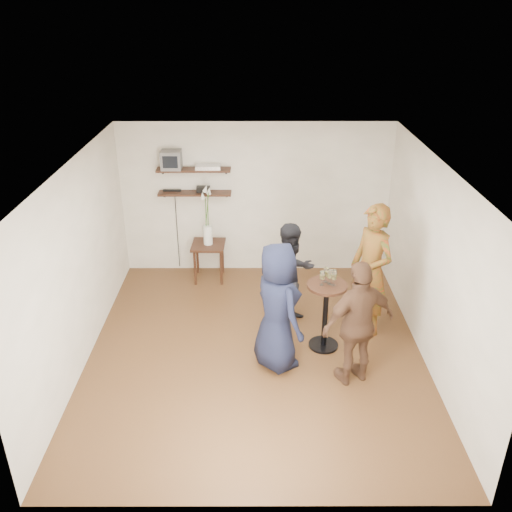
{
  "coord_description": "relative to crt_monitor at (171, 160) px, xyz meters",
  "views": [
    {
      "loc": [
        -0.01,
        -6.11,
        4.4
      ],
      "look_at": [
        0.01,
        0.4,
        1.25
      ],
      "focal_mm": 38.0,
      "sensor_mm": 36.0,
      "label": 1
    }
  ],
  "objects": [
    {
      "name": "person_dark",
      "position": [
        1.87,
        -1.6,
        -1.24
      ],
      "size": [
        0.95,
        0.9,
        1.55
      ],
      "primitive_type": "imported",
      "rotation": [
        0.0,
        0.0,
        0.57
      ],
      "color": "black",
      "rests_on": "room"
    },
    {
      "name": "vase_lilies",
      "position": [
        0.56,
        -0.26,
        -1.03
      ],
      "size": [
        0.2,
        0.21,
        1.06
      ],
      "rotation": [
        0.0,
        0.0,
        -0.03
      ],
      "color": "silver",
      "rests_on": "side_table"
    },
    {
      "name": "wine_glass_fr",
      "position": [
        2.36,
        -2.29,
        -0.89
      ],
      "size": [
        0.07,
        0.07,
        0.22
      ],
      "color": "silver",
      "rests_on": "drinks_table"
    },
    {
      "name": "drinks_table",
      "position": [
        2.29,
        -2.25,
        -1.39
      ],
      "size": [
        0.53,
        0.53,
        0.98
      ],
      "color": "black",
      "rests_on": "room"
    },
    {
      "name": "person_brown",
      "position": [
        2.59,
        -2.97,
        -1.19
      ],
      "size": [
        1.05,
        0.75,
        1.65
      ],
      "primitive_type": "imported",
      "rotation": [
        0.0,
        0.0,
        3.54
      ],
      "color": "#4F3222",
      "rests_on": "room"
    },
    {
      "name": "shelf_lower",
      "position": [
        0.35,
        0.0,
        -0.57
      ],
      "size": [
        1.2,
        0.25,
        0.04
      ],
      "primitive_type": "cube",
      "color": "black",
      "rests_on": "room"
    },
    {
      "name": "wine_glass_fl",
      "position": [
        2.21,
        -2.27,
        -0.91
      ],
      "size": [
        0.07,
        0.07,
        0.2
      ],
      "color": "silver",
      "rests_on": "drinks_table"
    },
    {
      "name": "crt_monitor",
      "position": [
        0.0,
        0.0,
        0.0
      ],
      "size": [
        0.32,
        0.3,
        0.3
      ],
      "primitive_type": "cube",
      "color": "#59595B",
      "rests_on": "shelf_upper"
    },
    {
      "name": "wine_glass_br",
      "position": [
        2.32,
        -2.25,
        -0.91
      ],
      "size": [
        0.07,
        0.07,
        0.2
      ],
      "color": "silver",
      "rests_on": "drinks_table"
    },
    {
      "name": "shelf_upper",
      "position": [
        0.35,
        0.0,
        -0.17
      ],
      "size": [
        1.2,
        0.25,
        0.04
      ],
      "primitive_type": "cube",
      "color": "black",
      "rests_on": "room"
    },
    {
      "name": "wine_glass_bl",
      "position": [
        2.27,
        -2.19,
        -0.9
      ],
      "size": [
        0.07,
        0.07,
        0.21
      ],
      "color": "silver",
      "rests_on": "drinks_table"
    },
    {
      "name": "room",
      "position": [
        1.35,
        -2.38,
        -0.72
      ],
      "size": [
        4.58,
        5.08,
        2.68
      ],
      "color": "#472B16",
      "rests_on": "ground"
    },
    {
      "name": "radio",
      "position": [
        0.49,
        0.0,
        -0.5
      ],
      "size": [
        0.22,
        0.1,
        0.1
      ],
      "primitive_type": "cube",
      "color": "black",
      "rests_on": "shelf_lower"
    },
    {
      "name": "person_navy",
      "position": [
        1.62,
        -2.65,
        -1.15
      ],
      "size": [
        0.9,
        1.01,
        1.73
      ],
      "primitive_type": "imported",
      "rotation": [
        0.0,
        0.0,
        2.1
      ],
      "color": "black",
      "rests_on": "room"
    },
    {
      "name": "person_plaid",
      "position": [
        2.94,
        -1.84,
        -1.06
      ],
      "size": [
        0.76,
        0.84,
        1.92
      ],
      "primitive_type": "imported",
      "rotation": [
        0.0,
        0.0,
        -1.01
      ],
      "color": "red",
      "rests_on": "room"
    },
    {
      "name": "side_table",
      "position": [
        0.56,
        -0.26,
        -1.47
      ],
      "size": [
        0.56,
        0.56,
        0.65
      ],
      "rotation": [
        0.0,
        0.0,
        -0.03
      ],
      "color": "black",
      "rests_on": "room"
    },
    {
      "name": "power_strip",
      "position": [
        -0.03,
        0.05,
        -0.54
      ],
      "size": [
        0.3,
        0.05,
        0.03
      ],
      "primitive_type": "cube",
      "color": "black",
      "rests_on": "shelf_lower"
    },
    {
      "name": "dvd_deck",
      "position": [
        0.59,
        0.0,
        -0.12
      ],
      "size": [
        0.4,
        0.24,
        0.06
      ],
      "primitive_type": "cube",
      "color": "silver",
      "rests_on": "shelf_upper"
    }
  ]
}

